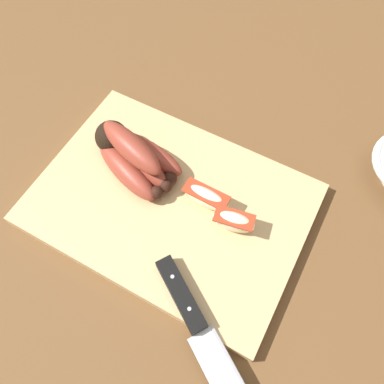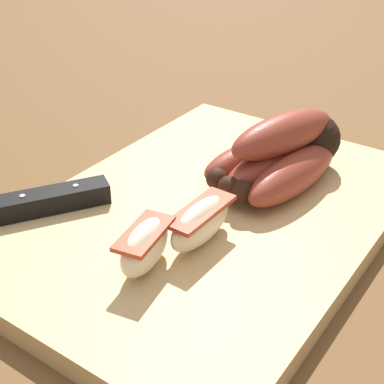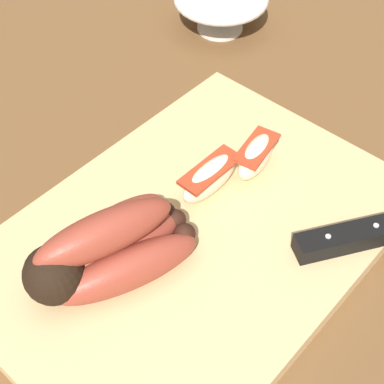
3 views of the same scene
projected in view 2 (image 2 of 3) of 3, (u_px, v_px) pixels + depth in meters
ground_plane at (212, 218)px, 0.52m from camera, size 6.00×6.00×0.00m
cutting_board at (210, 217)px, 0.50m from camera, size 0.39×0.27×0.02m
banana_bunch at (282, 156)px, 0.52m from camera, size 0.15×0.10×0.07m
apple_wedge_near at (145, 246)px, 0.41m from camera, size 0.06×0.03×0.04m
apple_wedge_middle at (201, 222)px, 0.44m from camera, size 0.07×0.03×0.04m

